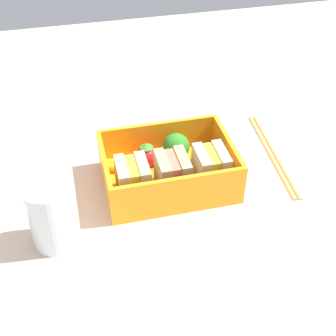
% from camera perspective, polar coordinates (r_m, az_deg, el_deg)
% --- Properties ---
extents(ground_plane, '(1.20, 1.20, 0.02)m').
position_cam_1_polar(ground_plane, '(0.67, -0.00, -2.43)').
color(ground_plane, beige).
extents(bento_tray, '(0.18, 0.13, 0.01)m').
position_cam_1_polar(bento_tray, '(0.66, -0.00, -1.40)').
color(bento_tray, orange).
rests_on(bento_tray, ground_plane).
extents(bento_rim, '(0.18, 0.13, 0.05)m').
position_cam_1_polar(bento_rim, '(0.64, -0.00, 0.66)').
color(bento_rim, orange).
rests_on(bento_rim, bento_tray).
extents(sandwich_left, '(0.04, 0.05, 0.05)m').
position_cam_1_polar(sandwich_left, '(0.64, 5.25, 0.09)').
color(sandwich_left, '#DBC188').
rests_on(sandwich_left, bento_tray).
extents(sandwich_center_left, '(0.04, 0.05, 0.05)m').
position_cam_1_polar(sandwich_center_left, '(0.62, 0.55, -0.65)').
color(sandwich_center_left, tan).
rests_on(sandwich_center_left, bento_tray).
extents(sandwich_center, '(0.04, 0.05, 0.05)m').
position_cam_1_polar(sandwich_center, '(0.61, -4.30, -1.41)').
color(sandwich_center, '#DBBF7D').
rests_on(sandwich_center, bento_tray).
extents(strawberry_far_left, '(0.03, 0.03, 0.03)m').
position_cam_1_polar(strawberry_far_left, '(0.68, 4.79, 1.93)').
color(strawberry_far_left, red).
rests_on(strawberry_far_left, bento_tray).
extents(broccoli_floret, '(0.04, 0.04, 0.05)m').
position_cam_1_polar(broccoli_floret, '(0.67, 1.00, 2.61)').
color(broccoli_floret, '#93CE67').
rests_on(broccoli_floret, bento_tray).
extents(strawberry_left, '(0.03, 0.03, 0.04)m').
position_cam_1_polar(strawberry_left, '(0.67, -2.61, 1.52)').
color(strawberry_left, red).
rests_on(strawberry_left, bento_tray).
extents(carrot_stick_far_left, '(0.05, 0.03, 0.01)m').
position_cam_1_polar(carrot_stick_far_left, '(0.66, -5.44, -0.21)').
color(carrot_stick_far_left, orange).
rests_on(carrot_stick_far_left, bento_tray).
extents(chopstick_pair, '(0.03, 0.21, 0.01)m').
position_cam_1_polar(chopstick_pair, '(0.73, 12.68, 1.83)').
color(chopstick_pair, tan).
rests_on(chopstick_pair, ground_plane).
extents(drinking_glass, '(0.05, 0.05, 0.09)m').
position_cam_1_polar(drinking_glass, '(0.57, -14.14, -5.66)').
color(drinking_glass, silver).
rests_on(drinking_glass, ground_plane).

